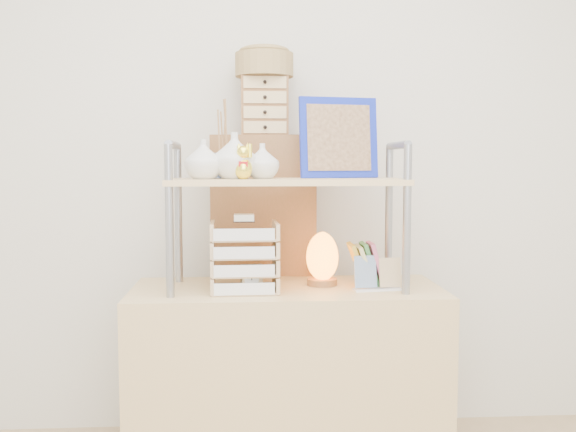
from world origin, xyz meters
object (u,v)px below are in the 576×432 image
object	(u,v)px
cabinet	(265,288)
letter_tray	(244,261)
desk	(287,382)
salt_lamp	(322,258)

from	to	relation	value
cabinet	letter_tray	distance (m)	0.48
desk	salt_lamp	size ratio (longest dim) A/B	5.68
desk	salt_lamp	distance (m)	0.50
cabinet	letter_tray	world-z (taller)	cabinet
cabinet	salt_lamp	distance (m)	0.43
letter_tray	salt_lamp	size ratio (longest dim) A/B	1.38
desk	cabinet	xyz separation A→B (m)	(-0.08, 0.37, 0.30)
desk	letter_tray	distance (m)	0.52
desk	salt_lamp	bearing A→B (deg)	16.28
desk	letter_tray	xyz separation A→B (m)	(-0.16, -0.06, 0.49)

